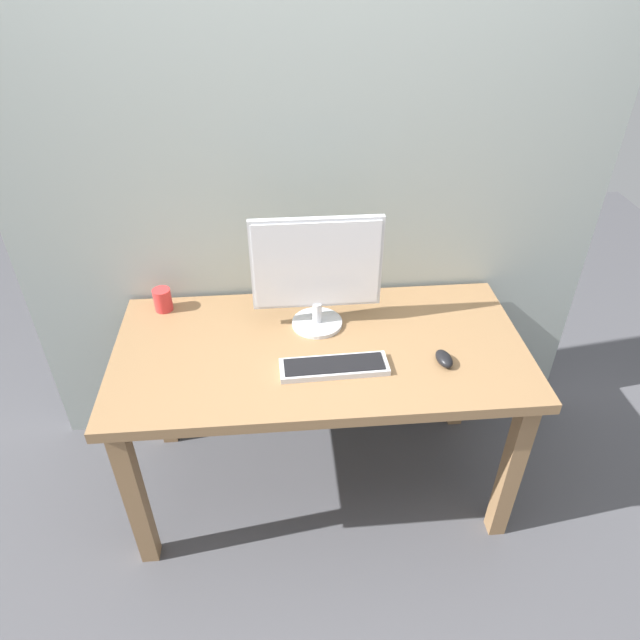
{
  "coord_description": "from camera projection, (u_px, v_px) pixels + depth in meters",
  "views": [
    {
      "loc": [
        -0.14,
        -1.66,
        2.08
      ],
      "look_at": [
        -0.0,
        0.0,
        0.89
      ],
      "focal_mm": 31.86,
      "sensor_mm": 36.0,
      "label": 1
    }
  ],
  "objects": [
    {
      "name": "keyboard_primary",
      "position": [
        334.0,
        367.0,
        2.0
      ],
      "size": [
        0.39,
        0.13,
        0.03
      ],
      "color": "silver",
      "rests_on": "desk"
    },
    {
      "name": "monitor",
      "position": [
        316.0,
        271.0,
        2.1
      ],
      "size": [
        0.48,
        0.2,
        0.45
      ],
      "color": "silver",
      "rests_on": "desk"
    },
    {
      "name": "mouse",
      "position": [
        444.0,
        359.0,
        2.03
      ],
      "size": [
        0.07,
        0.1,
        0.04
      ],
      "primitive_type": "ellipsoid",
      "rotation": [
        0.0,
        0.0,
        0.16
      ],
      "color": "black",
      "rests_on": "desk"
    },
    {
      "name": "ground_plane",
      "position": [
        320.0,
        479.0,
        2.57
      ],
      "size": [
        6.0,
        6.0,
        0.0
      ],
      "primitive_type": "plane",
      "color": "#4C4C51"
    },
    {
      "name": "wall_back",
      "position": [
        310.0,
        113.0,
        2.03
      ],
      "size": [
        2.39,
        0.04,
        3.0
      ],
      "primitive_type": "cube",
      "color": "#9EA8A3",
      "rests_on": "ground_plane"
    },
    {
      "name": "coffee_mug",
      "position": [
        163.0,
        300.0,
        2.29
      ],
      "size": [
        0.07,
        0.07,
        0.09
      ],
      "primitive_type": "cylinder",
      "color": "red",
      "rests_on": "desk"
    },
    {
      "name": "desk",
      "position": [
        320.0,
        366.0,
        2.18
      ],
      "size": [
        1.54,
        0.76,
        0.77
      ],
      "color": "#936D47",
      "rests_on": "ground_plane"
    }
  ]
}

